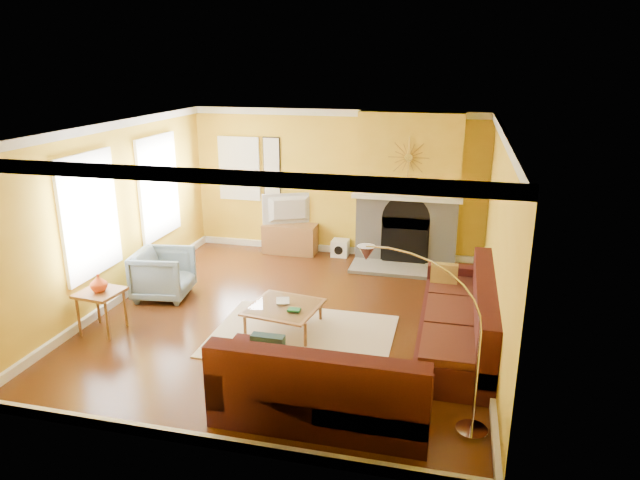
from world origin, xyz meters
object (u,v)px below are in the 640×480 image
(armchair, at_px, (163,274))
(side_table, at_px, (102,311))
(media_console, at_px, (290,238))
(arc_lamp, at_px, (425,343))
(sectional_sofa, at_px, (376,321))
(coffee_table, at_px, (284,318))

(armchair, bearing_deg, side_table, 161.71)
(media_console, xyz_separation_m, arc_lamp, (2.84, -4.93, 0.66))
(arc_lamp, bearing_deg, sectional_sofa, 115.79)
(sectional_sofa, distance_m, media_console, 4.16)
(coffee_table, bearing_deg, sectional_sofa, -15.31)
(side_table, xyz_separation_m, arc_lamp, (4.36, -1.12, 0.64))
(coffee_table, xyz_separation_m, media_console, (-0.86, 3.19, 0.10))
(side_table, distance_m, arc_lamp, 4.55)
(sectional_sofa, bearing_deg, arc_lamp, -64.21)
(media_console, relative_size, armchair, 1.22)
(media_console, bearing_deg, arc_lamp, -60.10)
(sectional_sofa, height_order, armchair, sectional_sofa)
(sectional_sofa, xyz_separation_m, media_console, (-2.17, 3.55, -0.17))
(sectional_sofa, xyz_separation_m, side_table, (-3.69, -0.26, -0.16))
(coffee_table, xyz_separation_m, arc_lamp, (1.97, -1.74, 0.75))
(armchair, height_order, side_table, armchair)
(sectional_sofa, relative_size, media_console, 3.77)
(coffee_table, distance_m, armchair, 2.26)
(coffee_table, bearing_deg, side_table, -165.38)
(arc_lamp, bearing_deg, coffee_table, 138.58)
(media_console, height_order, side_table, side_table)
(media_console, height_order, armchair, armchair)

